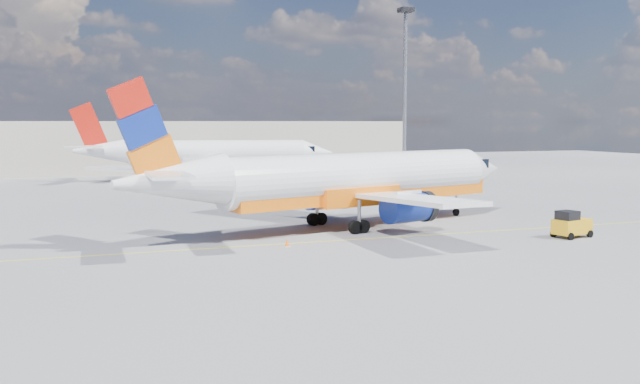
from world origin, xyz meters
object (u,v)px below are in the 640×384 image
object	(u,v)px
traffic_cone	(287,243)
gse_tug	(571,225)
main_jet	(348,180)
second_jet	(209,155)

from	to	relation	value
traffic_cone	gse_tug	bearing A→B (deg)	-9.53
gse_tug	traffic_cone	xyz separation A→B (m)	(-19.44, 3.27, -0.63)
main_jet	traffic_cone	bearing A→B (deg)	-153.95
main_jet	gse_tug	size ratio (longest dim) A/B	12.34
main_jet	second_jet	xyz separation A→B (m)	(-1.31, 45.34, -0.08)
main_jet	second_jet	bearing A→B (deg)	75.41
second_jet	traffic_cone	xyz separation A→B (m)	(-5.41, -51.45, -3.25)
second_jet	traffic_cone	world-z (taller)	second_jet
gse_tug	traffic_cone	distance (m)	19.72
traffic_cone	main_jet	bearing A→B (deg)	42.29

